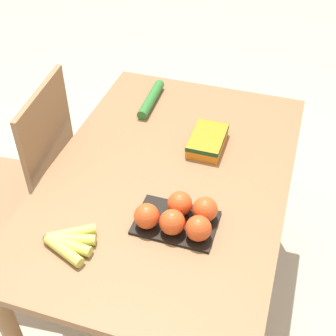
{
  "coord_description": "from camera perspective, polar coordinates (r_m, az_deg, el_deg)",
  "views": [
    {
      "loc": [
        -1.17,
        -0.37,
        1.87
      ],
      "look_at": [
        0.0,
        0.0,
        0.79
      ],
      "focal_mm": 50.0,
      "sensor_mm": 36.0,
      "label": 1
    }
  ],
  "objects": [
    {
      "name": "dining_table",
      "position": [
        1.73,
        0.0,
        -3.46
      ],
      "size": [
        1.26,
        0.84,
        0.76
      ],
      "color": "olive",
      "rests_on": "ground_plane"
    },
    {
      "name": "ground_plane",
      "position": [
        2.24,
        0.0,
        -15.34
      ],
      "size": [
        12.0,
        12.0,
        0.0
      ],
      "primitive_type": "plane",
      "color": "#B7A88E"
    },
    {
      "name": "tomato_pack",
      "position": [
        1.45,
        1.44,
        -5.97
      ],
      "size": [
        0.17,
        0.26,
        0.09
      ],
      "color": "black",
      "rests_on": "dining_table"
    },
    {
      "name": "chair",
      "position": [
        2.05,
        -16.09,
        -2.33
      ],
      "size": [
        0.46,
        0.44,
        1.0
      ],
      "rotation": [
        0.0,
        0.0,
        3.24
      ],
      "color": "#8E6642",
      "rests_on": "ground_plane"
    },
    {
      "name": "banana_bunch",
      "position": [
        1.45,
        -12.07,
        -8.8
      ],
      "size": [
        0.16,
        0.16,
        0.03
      ],
      "color": "brown",
      "rests_on": "dining_table"
    },
    {
      "name": "cucumber_near",
      "position": [
        2.01,
        -2.07,
        8.39
      ],
      "size": [
        0.26,
        0.05,
        0.04
      ],
      "color": "#2D702D",
      "rests_on": "dining_table"
    },
    {
      "name": "carrot_bag",
      "position": [
        1.77,
        4.85,
        3.44
      ],
      "size": [
        0.19,
        0.12,
        0.05
      ],
      "color": "orange",
      "rests_on": "dining_table"
    }
  ]
}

